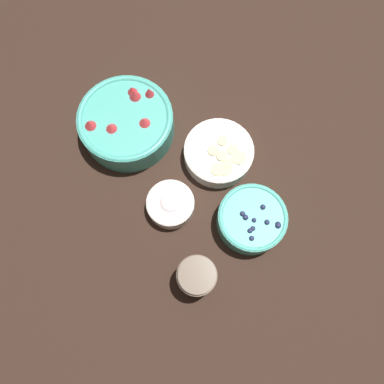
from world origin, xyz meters
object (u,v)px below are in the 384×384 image
at_px(bowl_strawberries, 126,122).
at_px(bowl_cream, 171,204).
at_px(bowl_blueberries, 252,219).
at_px(bowl_bananas, 219,153).
at_px(jar_chocolate, 197,277).

distance_m(bowl_strawberries, bowl_cream, 0.22).
height_order(bowl_blueberries, bowl_cream, bowl_blueberries).
xyz_separation_m(bowl_blueberries, bowl_bananas, (0.16, 0.08, -0.01)).
relative_size(bowl_blueberries, jar_chocolate, 1.73).
height_order(bowl_cream, jar_chocolate, jar_chocolate).
relative_size(bowl_blueberries, bowl_cream, 1.40).
distance_m(bowl_blueberries, bowl_cream, 0.18).
bearing_deg(bowl_blueberries, bowl_strawberries, 56.10).
bearing_deg(bowl_cream, bowl_strawberries, 33.77).
relative_size(bowl_strawberries, bowl_bananas, 1.37).
bearing_deg(bowl_strawberries, jar_chocolate, -150.06).
distance_m(bowl_cream, jar_chocolate, 0.17).
distance_m(bowl_strawberries, jar_chocolate, 0.39).
distance_m(bowl_blueberries, jar_chocolate, 0.17).
height_order(bowl_strawberries, bowl_blueberries, bowl_strawberries).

